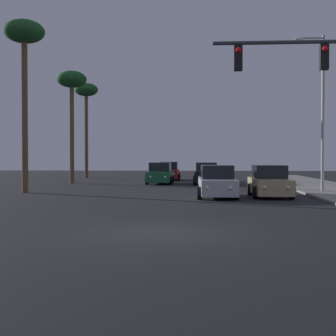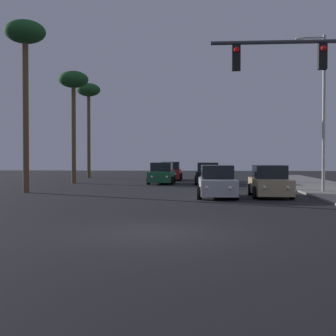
{
  "view_description": "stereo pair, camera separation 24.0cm",
  "coord_description": "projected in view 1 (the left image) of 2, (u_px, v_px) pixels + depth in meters",
  "views": [
    {
      "loc": [
        1.02,
        -12.94,
        2.1
      ],
      "look_at": [
        -0.55,
        11.49,
        1.53
      ],
      "focal_mm": 50.0,
      "sensor_mm": 36.0,
      "label": 1
    },
    {
      "loc": [
        1.26,
        -12.92,
        2.1
      ],
      "look_at": [
        -0.55,
        11.49,
        1.53
      ],
      "focal_mm": 50.0,
      "sensor_mm": 36.0,
      "label": 2
    }
  ],
  "objects": [
    {
      "name": "ground_plane",
      "position": [
        161.0,
        232.0,
        13.02
      ],
      "size": [
        120.0,
        120.0,
        0.0
      ],
      "primitive_type": "plane",
      "color": "black"
    },
    {
      "name": "car_red",
      "position": [
        169.0,
        172.0,
        42.88
      ],
      "size": [
        2.04,
        4.32,
        1.68
      ],
      "rotation": [
        0.0,
        0.0,
        3.15
      ],
      "color": "maroon",
      "rests_on": "ground"
    },
    {
      "name": "car_tan",
      "position": [
        269.0,
        183.0,
        24.69
      ],
      "size": [
        2.04,
        4.32,
        1.68
      ],
      "rotation": [
        0.0,
        0.0,
        3.16
      ],
      "color": "tan",
      "rests_on": "ground"
    },
    {
      "name": "car_silver",
      "position": [
        217.0,
        183.0,
        24.41
      ],
      "size": [
        2.04,
        4.34,
        1.68
      ],
      "rotation": [
        0.0,
        0.0,
        3.18
      ],
      "color": "#B7B7BC",
      "rests_on": "ground"
    },
    {
      "name": "car_black",
      "position": [
        206.0,
        174.0,
        36.85
      ],
      "size": [
        2.04,
        4.32,
        1.68
      ],
      "rotation": [
        0.0,
        0.0,
        3.13
      ],
      "color": "black",
      "rests_on": "ground"
    },
    {
      "name": "car_green",
      "position": [
        160.0,
        174.0,
        37.01
      ],
      "size": [
        2.04,
        4.33,
        1.68
      ],
      "rotation": [
        0.0,
        0.0,
        3.12
      ],
      "color": "#195933",
      "rests_on": "ground"
    },
    {
      "name": "traffic_light_mast",
      "position": [
        336.0,
        85.0,
        16.66
      ],
      "size": [
        6.19,
        0.36,
        6.5
      ],
      "color": "#38383D",
      "rests_on": "sidewalk_right"
    },
    {
      "name": "street_lamp",
      "position": [
        321.0,
        105.0,
        26.97
      ],
      "size": [
        1.74,
        0.24,
        9.0
      ],
      "color": "#99999E",
      "rests_on": "sidewalk_right"
    },
    {
      "name": "palm_tree_mid",
      "position": [
        72.0,
        86.0,
        37.37
      ],
      "size": [
        2.4,
        2.4,
        9.0
      ],
      "color": "brown",
      "rests_on": "ground"
    },
    {
      "name": "palm_tree_far",
      "position": [
        86.0,
        96.0,
        47.41
      ],
      "size": [
        2.4,
        2.4,
        9.62
      ],
      "color": "brown",
      "rests_on": "ground"
    },
    {
      "name": "palm_tree_near",
      "position": [
        24.0,
        43.0,
        27.38
      ],
      "size": [
        2.4,
        2.4,
        10.14
      ],
      "color": "brown",
      "rests_on": "ground"
    }
  ]
}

